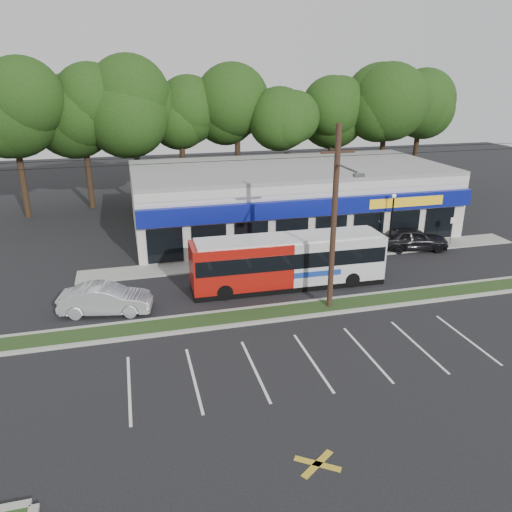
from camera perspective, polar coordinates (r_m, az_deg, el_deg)
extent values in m
plane|color=black|center=(26.51, 3.15, -7.52)|extent=(120.00, 120.00, 0.00)
cube|color=#1F3B18|center=(27.33, 2.51, -6.47)|extent=(40.00, 1.60, 0.12)
cube|color=#9E9E93|center=(26.61, 3.05, -7.24)|extent=(40.00, 0.25, 0.14)
cube|color=#9E9E93|center=(28.06, 1.99, -5.70)|extent=(40.00, 0.25, 0.14)
cube|color=#9E9E93|center=(35.82, 6.38, 0.02)|extent=(32.00, 2.20, 0.10)
cube|color=beige|center=(41.58, 3.72, 6.47)|extent=(25.00, 12.00, 5.00)
cube|color=#101A92|center=(35.67, 6.91, 5.55)|extent=(25.00, 0.50, 1.20)
cube|color=black|center=(36.39, 6.67, 2.58)|extent=(24.00, 0.12, 2.40)
cube|color=gold|center=(38.53, 16.85, 5.92)|extent=(6.00, 0.06, 0.70)
cube|color=gray|center=(41.04, 3.80, 10.07)|extent=(25.00, 12.00, 0.30)
cylinder|color=black|center=(26.53, 8.89, 3.94)|extent=(0.30, 0.30, 10.00)
cube|color=black|center=(25.78, 9.32, 11.64)|extent=(1.80, 0.12, 0.12)
cylinder|color=#59595E|center=(24.79, 10.36, 9.84)|extent=(0.10, 2.40, 0.10)
cube|color=#59595E|center=(23.66, 11.67, 9.03)|extent=(0.50, 0.25, 0.15)
cylinder|color=black|center=(24.71, 2.82, 11.75)|extent=(50.00, 0.02, 0.02)
cylinder|color=black|center=(24.75, 2.80, 11.07)|extent=(50.00, 0.02, 0.02)
cylinder|color=black|center=(37.57, 15.21, 3.52)|extent=(0.12, 0.12, 4.00)
sphere|color=silver|center=(37.05, 15.50, 6.63)|extent=(0.30, 0.30, 0.30)
cylinder|color=#59595E|center=(40.33, 21.43, 2.60)|extent=(0.06, 0.06, 2.20)
cube|color=white|center=(40.06, 21.63, 3.81)|extent=(0.45, 0.04, 0.45)
cylinder|color=black|center=(49.97, -24.65, 7.44)|extent=(0.56, 0.56, 5.72)
sphere|color=#18320D|center=(49.22, -25.61, 13.77)|extent=(6.76, 6.76, 6.76)
cylinder|color=black|center=(49.35, -18.90, 8.04)|extent=(0.56, 0.56, 5.72)
sphere|color=#18320D|center=(48.59, -19.66, 14.48)|extent=(6.76, 6.76, 6.76)
cylinder|color=black|center=(49.24, -13.05, 8.58)|extent=(0.56, 0.56, 5.72)
sphere|color=#18320D|center=(48.48, -13.58, 15.06)|extent=(6.76, 6.76, 6.76)
cylinder|color=black|center=(49.63, -7.22, 9.02)|extent=(0.56, 0.56, 5.72)
sphere|color=#18320D|center=(48.88, -7.51, 15.46)|extent=(6.76, 6.76, 6.76)
cylinder|color=black|center=(50.51, -1.52, 9.37)|extent=(0.56, 0.56, 5.72)
sphere|color=#18320D|center=(49.77, -1.58, 15.70)|extent=(6.76, 6.76, 6.76)
cylinder|color=black|center=(51.87, 3.94, 9.61)|extent=(0.56, 0.56, 5.72)
sphere|color=#18320D|center=(51.15, 4.09, 15.78)|extent=(6.76, 6.76, 6.76)
cylinder|color=black|center=(53.66, 9.08, 9.76)|extent=(0.56, 0.56, 5.72)
sphere|color=#18320D|center=(52.96, 9.42, 15.72)|extent=(6.76, 6.76, 6.76)
cylinder|color=black|center=(55.84, 13.86, 9.84)|extent=(0.56, 0.56, 5.72)
sphere|color=#18320D|center=(55.17, 14.36, 15.55)|extent=(6.76, 6.76, 6.76)
cylinder|color=black|center=(58.37, 18.26, 9.84)|extent=(0.56, 0.56, 5.72)
sphere|color=#18320D|center=(57.73, 18.88, 15.29)|extent=(6.76, 6.76, 6.76)
cube|color=#A3130C|center=(29.52, -1.77, -0.92)|extent=(5.92, 2.56, 2.69)
cube|color=silver|center=(31.18, 8.85, 0.01)|extent=(5.92, 2.56, 2.69)
cube|color=black|center=(30.78, 3.63, -3.06)|extent=(11.80, 2.62, 0.34)
cube|color=black|center=(30.11, 3.70, 0.12)|extent=(11.56, 2.73, 0.93)
cube|color=black|center=(32.34, 13.75, 0.72)|extent=(0.10, 2.08, 1.37)
cube|color=#193899|center=(29.79, 7.07, -2.04)|extent=(2.94, 0.09, 0.34)
cube|color=silver|center=(29.76, 3.75, 2.07)|extent=(11.21, 2.42, 0.18)
cylinder|color=black|center=(28.79, -3.57, -4.15)|extent=(0.95, 0.29, 0.94)
cylinder|color=black|center=(30.79, -4.31, -2.50)|extent=(0.95, 0.29, 0.94)
cylinder|color=black|center=(31.00, 10.91, -2.67)|extent=(0.95, 0.29, 0.94)
cylinder|color=black|center=(32.87, 9.35, -1.23)|extent=(0.95, 0.29, 0.94)
imported|color=black|center=(38.55, 17.56, 1.89)|extent=(5.25, 2.96, 1.68)
imported|color=#ABACB3|center=(28.29, -16.81, -4.74)|extent=(5.11, 2.58, 1.61)
imported|color=beige|center=(35.86, 13.27, 1.07)|extent=(0.69, 0.47, 1.82)
imported|color=silver|center=(34.73, 5.80, 0.97)|extent=(1.08, 0.93, 1.91)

